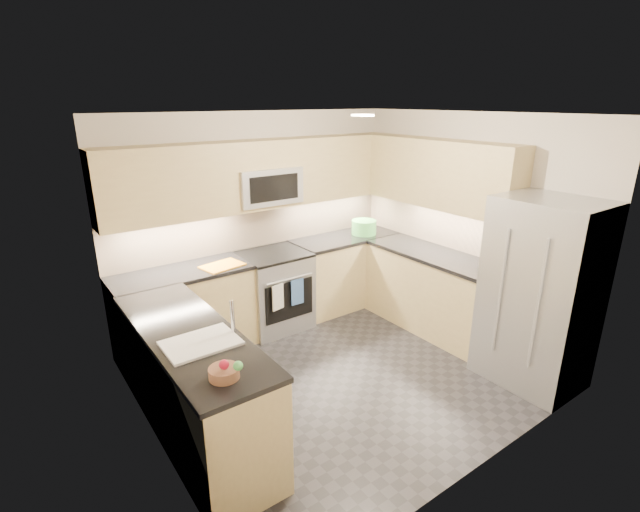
{
  "coord_description": "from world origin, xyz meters",
  "views": [
    {
      "loc": [
        -2.54,
        -3.16,
        2.63
      ],
      "look_at": [
        0.0,
        0.35,
        1.15
      ],
      "focal_mm": 26.0,
      "sensor_mm": 36.0,
      "label": 1
    }
  ],
  "objects_px": {
    "microwave": "(265,185)",
    "refrigerator": "(540,294)",
    "cutting_board": "(222,266)",
    "gas_range": "(274,291)",
    "fruit_basket": "(224,373)",
    "utensil_bowl": "(364,227)"
  },
  "relations": [
    {
      "from": "microwave",
      "to": "utensil_bowl",
      "type": "height_order",
      "value": "microwave"
    },
    {
      "from": "microwave",
      "to": "utensil_bowl",
      "type": "relative_size",
      "value": 2.37
    },
    {
      "from": "gas_range",
      "to": "cutting_board",
      "type": "bearing_deg",
      "value": -172.35
    },
    {
      "from": "gas_range",
      "to": "utensil_bowl",
      "type": "height_order",
      "value": "utensil_bowl"
    },
    {
      "from": "utensil_bowl",
      "to": "microwave",
      "type": "bearing_deg",
      "value": 173.24
    },
    {
      "from": "gas_range",
      "to": "microwave",
      "type": "height_order",
      "value": "microwave"
    },
    {
      "from": "utensil_bowl",
      "to": "fruit_basket",
      "type": "distance_m",
      "value": 3.51
    },
    {
      "from": "microwave",
      "to": "cutting_board",
      "type": "bearing_deg",
      "value": -162.3
    },
    {
      "from": "microwave",
      "to": "refrigerator",
      "type": "xyz_separation_m",
      "value": [
        1.45,
        -2.55,
        -0.8
      ]
    },
    {
      "from": "gas_range",
      "to": "fruit_basket",
      "type": "distance_m",
      "value": 2.59
    },
    {
      "from": "gas_range",
      "to": "refrigerator",
      "type": "bearing_deg",
      "value": -59.12
    },
    {
      "from": "gas_range",
      "to": "microwave",
      "type": "relative_size",
      "value": 1.2
    },
    {
      "from": "microwave",
      "to": "utensil_bowl",
      "type": "distance_m",
      "value": 1.52
    },
    {
      "from": "refrigerator",
      "to": "fruit_basket",
      "type": "distance_m",
      "value": 3.02
    },
    {
      "from": "microwave",
      "to": "fruit_basket",
      "type": "relative_size",
      "value": 3.86
    },
    {
      "from": "microwave",
      "to": "cutting_board",
      "type": "relative_size",
      "value": 1.81
    },
    {
      "from": "utensil_bowl",
      "to": "gas_range",
      "type": "bearing_deg",
      "value": 178.5
    },
    {
      "from": "fruit_basket",
      "to": "gas_range",
      "type": "bearing_deg",
      "value": 52.57
    },
    {
      "from": "microwave",
      "to": "cutting_board",
      "type": "distance_m",
      "value": 1.04
    },
    {
      "from": "refrigerator",
      "to": "cutting_board",
      "type": "distance_m",
      "value": 3.16
    },
    {
      "from": "microwave",
      "to": "refrigerator",
      "type": "bearing_deg",
      "value": -60.38
    },
    {
      "from": "cutting_board",
      "to": "refrigerator",
      "type": "bearing_deg",
      "value": -47.67
    }
  ]
}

